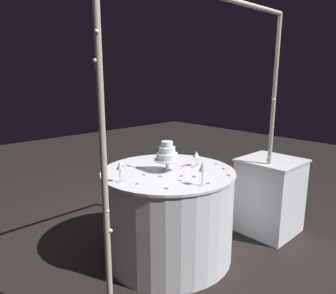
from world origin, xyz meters
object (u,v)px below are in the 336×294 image
side_table (269,196)px  wine_glass_0 (120,167)px  wine_glass_1 (196,155)px  tiered_cake (167,154)px  cake_knife (138,167)px  main_table (168,213)px  decorative_arch (211,107)px  wine_glass_2 (203,168)px

side_table → wine_glass_0: 1.68m
side_table → wine_glass_1: size_ratio=5.50×
tiered_cake → wine_glass_0: (0.45, -0.04, -0.03)m
cake_knife → side_table: bearing=152.7°
main_table → tiered_cake: bearing=30.8°
decorative_arch → main_table: decorative_arch is taller
decorative_arch → wine_glass_2: bearing=2.4°
wine_glass_2 → cake_knife: 0.70m
wine_glass_0 → tiered_cake: bearing=174.5°
wine_glass_0 → wine_glass_2: 0.62m
side_table → cake_knife: 1.42m
decorative_arch → side_table: 1.45m
cake_knife → main_table: bearing=120.5°
decorative_arch → main_table: (0.00, -0.45, -0.97)m
decorative_arch → side_table: bearing=-176.7°
wine_glass_0 → wine_glass_1: bearing=171.6°
wine_glass_1 → wine_glass_2: bearing=46.8°
decorative_arch → main_table: 1.07m
tiered_cake → wine_glass_0: size_ratio=1.60×
main_table → tiered_cake: size_ratio=4.42×
main_table → decorative_arch: bearing=90.1°
wine_glass_1 → wine_glass_2: (0.35, 0.37, 0.03)m
main_table → wine_glass_1: size_ratio=8.23×
decorative_arch → wine_glass_2: decorative_arch is taller
wine_glass_0 → wine_glass_1: wine_glass_0 is taller
main_table → cake_knife: size_ratio=3.93×
decorative_arch → tiered_cake: size_ratio=8.15×
decorative_arch → side_table: size_ratio=2.76×
tiered_cake → side_table: bearing=161.2°
decorative_arch → cake_knife: 0.90m
main_table → cake_knife: (0.14, -0.24, 0.40)m
tiered_cake → wine_glass_1: tiered_cake is taller
decorative_arch → main_table: bearing=-89.9°
decorative_arch → wine_glass_2: (0.08, 0.00, -0.44)m
tiered_cake → cake_knife: size_ratio=0.89×
tiered_cake → wine_glass_1: (-0.29, 0.07, -0.05)m
wine_glass_2 → decorative_arch: bearing=-177.6°
cake_knife → wine_glass_0: bearing=32.1°
main_table → wine_glass_1: bearing=163.4°
wine_glass_0 → wine_glass_1: 0.75m
side_table → tiered_cake: size_ratio=2.95×
cake_knife → wine_glass_1: bearing=142.1°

